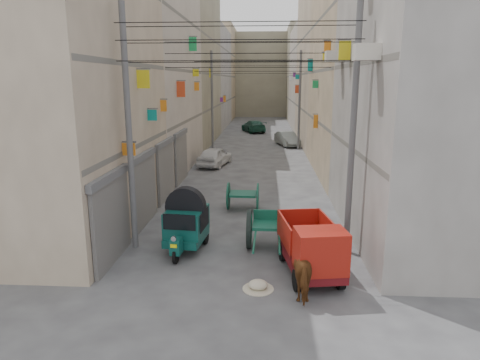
# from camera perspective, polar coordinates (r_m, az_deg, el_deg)

# --- Properties ---
(building_row_left) EXTENTS (8.00, 62.00, 14.00)m
(building_row_left) POSITION_cam_1_polar(r_m,az_deg,el_deg) (42.73, -8.79, 14.06)
(building_row_left) COLOR #C4AF94
(building_row_left) RESTS_ON ground
(building_row_right) EXTENTS (8.00, 62.00, 14.00)m
(building_row_right) POSITION_cam_1_polar(r_m,az_deg,el_deg) (42.41, 13.52, 13.87)
(building_row_right) COLOR #A9A39E
(building_row_right) RESTS_ON ground
(end_cap_building) EXTENTS (22.00, 10.00, 13.00)m
(end_cap_building) POSITION_cam_1_polar(r_m,az_deg,el_deg) (73.68, 2.84, 13.75)
(end_cap_building) COLOR gray
(end_cap_building) RESTS_ON ground
(shutters_left) EXTENTS (0.18, 14.40, 2.88)m
(shutters_left) POSITION_cam_1_polar(r_m,az_deg,el_deg) (19.11, -11.10, 0.38)
(shutters_left) COLOR #505056
(shutters_left) RESTS_ON ground
(signboards) EXTENTS (8.22, 40.52, 5.67)m
(signboards) POSITION_cam_1_polar(r_m,az_deg,el_deg) (29.42, 1.76, 8.82)
(signboards) COLOR #0C8780
(signboards) RESTS_ON ground
(ac_units) EXTENTS (0.70, 6.55, 3.35)m
(ac_units) POSITION_cam_1_polar(r_m,az_deg,el_deg) (15.70, 14.52, 19.35)
(ac_units) COLOR beige
(ac_units) RESTS_ON ground
(utility_poles) EXTENTS (7.40, 22.20, 8.00)m
(utility_poles) POSITION_cam_1_polar(r_m,az_deg,el_deg) (24.74, 1.47, 9.34)
(utility_poles) COLOR #59595B
(utility_poles) RESTS_ON ground
(overhead_cables) EXTENTS (7.40, 22.52, 1.12)m
(overhead_cables) POSITION_cam_1_polar(r_m,az_deg,el_deg) (22.12, 1.27, 16.07)
(overhead_cables) COLOR black
(overhead_cables) RESTS_ON ground
(auto_rickshaw) EXTENTS (1.52, 2.41, 1.66)m
(auto_rickshaw) POSITION_cam_1_polar(r_m,az_deg,el_deg) (14.59, -7.19, -5.55)
(auto_rickshaw) COLOR black
(auto_rickshaw) RESTS_ON ground
(tonga_cart) EXTENTS (1.46, 3.00, 1.35)m
(tonga_cart) POSITION_cam_1_polar(r_m,az_deg,el_deg) (14.66, 3.70, -6.52)
(tonga_cart) COLOR black
(tonga_cart) RESTS_ON ground
(mini_truck) EXTENTS (1.84, 3.27, 1.74)m
(mini_truck) POSITION_cam_1_polar(r_m,az_deg,el_deg) (12.58, 9.73, -9.45)
(mini_truck) COLOR black
(mini_truck) RESTS_ON ground
(second_cart) EXTENTS (1.41, 1.26, 1.22)m
(second_cart) POSITION_cam_1_polar(r_m,az_deg,el_deg) (18.99, 0.40, -2.08)
(second_cart) COLOR #12523C
(second_cart) RESTS_ON ground
(feed_sack) EXTENTS (0.54, 0.43, 0.27)m
(feed_sack) POSITION_cam_1_polar(r_m,az_deg,el_deg) (12.14, 2.44, -13.76)
(feed_sack) COLOR beige
(feed_sack) RESTS_ON ground
(horse) EXTENTS (0.81, 1.76, 1.48)m
(horse) POSITION_cam_1_polar(r_m,az_deg,el_deg) (11.79, 9.15, -11.50)
(horse) COLOR brown
(horse) RESTS_ON ground
(distant_car_white) EXTENTS (2.31, 4.02, 1.29)m
(distant_car_white) POSITION_cam_1_polar(r_m,az_deg,el_deg) (28.95, -3.39, 3.17)
(distant_car_white) COLOR white
(distant_car_white) RESTS_ON ground
(distant_car_grey) EXTENTS (2.29, 3.98, 1.24)m
(distant_car_grey) POSITION_cam_1_polar(r_m,az_deg,el_deg) (38.15, 6.31, 5.48)
(distant_car_grey) COLOR slate
(distant_car_grey) RESTS_ON ground
(distant_car_green) EXTENTS (3.18, 4.91, 1.32)m
(distant_car_green) POSITION_cam_1_polar(r_m,az_deg,el_deg) (48.31, 1.82, 7.19)
(distant_car_green) COLOR #1A4D3C
(distant_car_green) RESTS_ON ground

